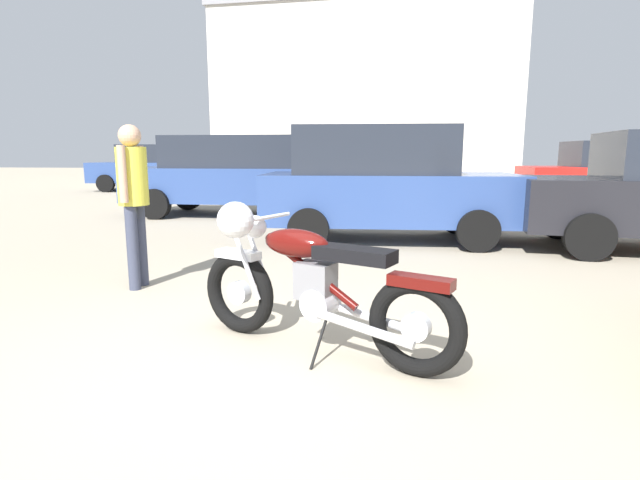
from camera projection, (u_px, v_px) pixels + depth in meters
ground_plane at (274, 369)px, 3.20m from camera, size 80.00×80.00×0.00m
vintage_motorcycle at (309, 284)px, 3.40m from camera, size 1.93×0.98×1.07m
bystander at (133, 189)px, 4.96m from camera, size 0.30×0.46×1.66m
silver_sedan_mid at (609, 174)px, 12.62m from camera, size 4.23×1.98×1.67m
blue_hatchback_right at (384, 183)px, 7.72m from camera, size 3.96×1.95×1.78m
dark_sedan_left at (241, 173)px, 10.87m from camera, size 4.72×2.01×1.74m
red_hatchback_near at (267, 168)px, 18.10m from camera, size 4.38×2.32×1.67m
pale_sedan_back at (151, 168)px, 18.13m from camera, size 4.34×2.21×1.67m
industrial_building at (370, 96)px, 35.40m from camera, size 20.04×15.32×19.62m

